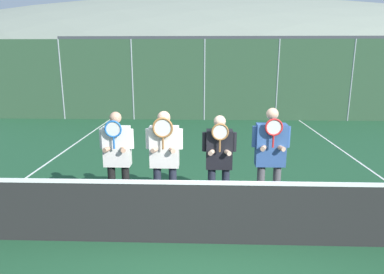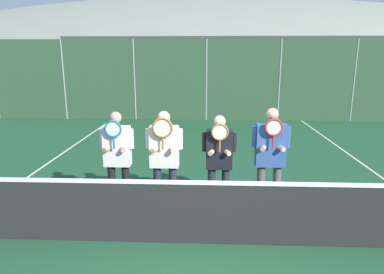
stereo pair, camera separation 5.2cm
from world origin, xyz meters
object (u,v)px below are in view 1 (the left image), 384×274
object	(u,v)px
car_far_left	(82,91)
car_center	(287,92)
player_leftmost	(117,155)
player_center_right	(219,158)
car_left_of_center	(185,91)
player_rightmost	(270,154)
player_center_left	(164,155)

from	to	relation	value
car_far_left	car_center	distance (m)	9.73
player_leftmost	car_far_left	bearing A→B (deg)	112.23
player_center_right	car_left_of_center	size ratio (longest dim) A/B	0.40
player_center_right	player_rightmost	xyz separation A→B (m)	(0.83, -0.02, 0.08)
player_leftmost	player_center_left	xyz separation A→B (m)	(0.80, -0.06, 0.04)
player_center_right	car_left_of_center	world-z (taller)	car_left_of_center
player_leftmost	car_left_of_center	distance (m)	11.32
player_center_left	player_center_right	bearing A→B (deg)	3.72
car_left_of_center	car_far_left	bearing A→B (deg)	-173.67
player_center_left	car_center	xyz separation A→B (m)	(4.53, 10.78, -0.12)
player_leftmost	player_rightmost	world-z (taller)	player_rightmost
car_center	player_rightmost	bearing A→B (deg)	-104.64
car_far_left	car_center	xyz separation A→B (m)	(9.73, -0.05, -0.00)
player_leftmost	car_left_of_center	size ratio (longest dim) A/B	0.42
player_center_left	car_center	distance (m)	11.69
player_leftmost	player_center_right	size ratio (longest dim) A/B	1.03
player_rightmost	car_left_of_center	world-z (taller)	player_rightmost
player_center_left	car_left_of_center	distance (m)	11.38
player_center_right	player_center_left	bearing A→B (deg)	-176.28
player_leftmost	car_center	size ratio (longest dim) A/B	0.43
car_far_left	car_center	world-z (taller)	car_far_left
player_rightmost	car_center	world-z (taller)	car_center
player_center_right	car_far_left	bearing A→B (deg)	119.50
player_rightmost	car_far_left	size ratio (longest dim) A/B	0.43
player_rightmost	car_left_of_center	distance (m)	11.51
player_center_right	player_leftmost	bearing A→B (deg)	179.87
car_left_of_center	car_center	world-z (taller)	car_center
player_center_left	player_rightmost	bearing A→B (deg)	1.30
player_center_left	car_far_left	xyz separation A→B (m)	(-5.20, 10.83, -0.12)
player_center_left	player_center_right	distance (m)	0.90
player_rightmost	car_center	xyz separation A→B (m)	(2.81, 10.74, -0.14)
car_left_of_center	car_center	bearing A→B (deg)	-7.05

